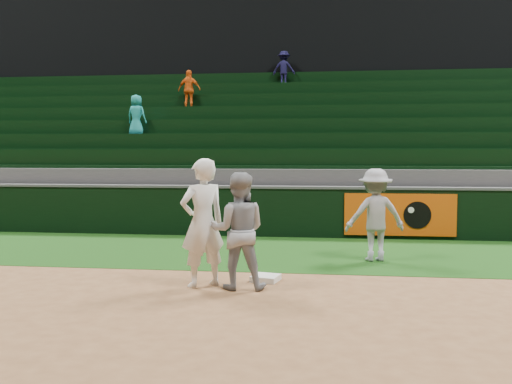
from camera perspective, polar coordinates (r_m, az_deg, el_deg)
ground at (r=9.08m, az=-1.32°, el=-9.24°), size 70.00×70.00×0.00m
foul_grass at (r=11.99m, az=0.85°, el=-5.96°), size 36.00×4.20×0.01m
upper_deck at (r=26.51m, az=4.49°, el=12.50°), size 40.00×12.00×12.00m
first_base at (r=9.31m, az=0.97°, el=-8.60°), size 0.49×0.49×0.09m
first_baseman at (r=8.82m, az=-5.38°, el=-3.09°), size 0.86×0.81×1.99m
baserunner at (r=8.66m, az=-1.78°, el=-3.89°), size 0.92×0.74×1.78m
base_coach at (r=11.08m, az=11.83°, el=-2.25°), size 1.25×0.88×1.76m
field_wall at (r=14.07m, az=1.97°, el=-1.90°), size 36.00×0.45×1.25m
stadium_seating at (r=17.76m, az=3.02°, el=2.78°), size 36.00×5.95×5.53m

